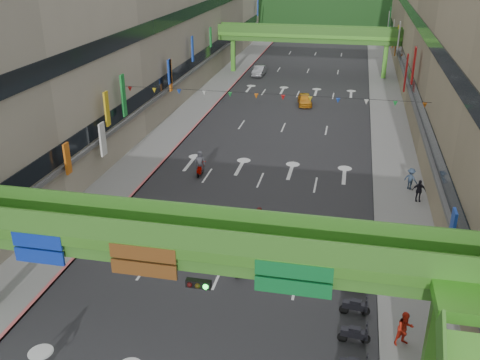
{
  "coord_description": "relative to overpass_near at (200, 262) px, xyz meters",
  "views": [
    {
      "loc": [
        6.66,
        -13.43,
        17.74
      ],
      "look_at": [
        0.0,
        18.0,
        3.5
      ],
      "focal_mm": 40.0,
      "sensor_mm": 36.0,
      "label": 1
    }
  ],
  "objects": [
    {
      "name": "road_slab",
      "position": [
        -0.93,
        44.62,
        -5.2
      ],
      "size": [
        18.0,
        140.0,
        0.02
      ],
      "primitive_type": "cube",
      "color": "#28282B",
      "rests_on": "ground"
    },
    {
      "name": "building_row_left",
      "position": [
        -19.86,
        44.62,
        4.25
      ],
      "size": [
        12.8,
        95.0,
        19.0
      ],
      "color": "#9E937F",
      "rests_on": "ground"
    },
    {
      "name": "pedestrian_dark",
      "position": [
        11.27,
        19.0,
        -4.36
      ],
      "size": [
        1.04,
        0.54,
        1.7
      ],
      "primitive_type": "imported",
      "rotation": [
        0.0,
        0.0,
        0.13
      ],
      "color": "black",
      "rests_on": "ground"
    },
    {
      "name": "hill_left",
      "position": [
        -15.93,
        154.62,
        -5.21
      ],
      "size": [
        168.0,
        140.0,
        112.0
      ],
      "primitive_type": "ellipsoid",
      "color": "#1C4419",
      "rests_on": "ground"
    },
    {
      "name": "curb_right",
      "position": [
        8.17,
        44.62,
        -5.12
      ],
      "size": [
        0.2,
        140.0,
        0.18
      ],
      "primitive_type": "cube",
      "color": "gray",
      "rests_on": "ground"
    },
    {
      "name": "hill_right",
      "position": [
        24.07,
        174.62,
        -5.21
      ],
      "size": [
        208.0,
        176.0,
        128.0
      ],
      "primitive_type": "ellipsoid",
      "color": "#1C4419",
      "rests_on": "ground"
    },
    {
      "name": "sidewalk_left",
      "position": [
        -11.93,
        44.62,
        -5.13
      ],
      "size": [
        4.0,
        140.0,
        0.15
      ],
      "primitive_type": "cube",
      "color": "gray",
      "rests_on": "ground"
    },
    {
      "name": "building_row_right",
      "position": [
        18.0,
        44.62,
        4.25
      ],
      "size": [
        12.8,
        95.0,
        19.0
      ],
      "color": "gray",
      "rests_on": "ground"
    },
    {
      "name": "overpass_near",
      "position": [
        0.0,
        0.0,
        0.0
      ],
      "size": [
        28.0,
        12.27,
        7.1
      ],
      "color": "#4C9E2D",
      "rests_on": "ground"
    },
    {
      "name": "car_silver",
      "position": [
        -7.68,
        57.98,
        -4.5
      ],
      "size": [
        1.59,
        4.34,
        1.42
      ],
      "primitive_type": "imported",
      "rotation": [
        0.0,
        0.0,
        -0.02
      ],
      "color": "#96979E",
      "rests_on": "ground"
    },
    {
      "name": "car_yellow",
      "position": [
        0.41,
        43.66,
        -4.53
      ],
      "size": [
        2.2,
        4.17,
        1.35
      ],
      "primitive_type": "imported",
      "rotation": [
        0.0,
        0.0,
        0.16
      ],
      "color": "orange",
      "rests_on": "ground"
    },
    {
      "name": "scooter_rider_near",
      "position": [
        0.26,
        7.16,
        -4.25
      ],
      "size": [
        0.76,
        1.57,
        2.04
      ],
      "color": "black",
      "rests_on": "ground"
    },
    {
      "name": "curb_left",
      "position": [
        -10.03,
        44.62,
        -5.12
      ],
      "size": [
        0.2,
        140.0,
        0.18
      ],
      "primitive_type": "cube",
      "color": "#CC5959",
      "rests_on": "ground"
    },
    {
      "name": "scooter_rider_far",
      "position": [
        -6.01,
        20.59,
        -4.09
      ],
      "size": [
        0.94,
        1.6,
        2.18
      ],
      "color": "#8B0400",
      "rests_on": "ground"
    },
    {
      "name": "pedestrian_blue",
      "position": [
        10.86,
        21.1,
        -4.34
      ],
      "size": [
        0.96,
        0.88,
        1.73
      ],
      "primitive_type": "imported",
      "rotation": [
        0.0,
        0.0,
        2.54
      ],
      "color": "#2B3A4F",
      "rests_on": "ground"
    },
    {
      "name": "parked_scooter_row",
      "position": [
        6.87,
        4.62,
        -4.68
      ],
      "size": [
        1.6,
        9.38,
        1.08
      ],
      "color": "black",
      "rests_on": "ground"
    },
    {
      "name": "scooter_rider_mid",
      "position": [
        0.62,
        11.45,
        -4.07
      ],
      "size": [
        0.99,
        1.59,
        2.18
      ],
      "color": "black",
      "rests_on": "ground"
    },
    {
      "name": "sidewalk_right",
      "position": [
        10.07,
        44.62,
        -5.13
      ],
      "size": [
        4.0,
        140.0,
        0.15
      ],
      "primitive_type": "cube",
      "color": "gray",
      "rests_on": "ground"
    },
    {
      "name": "overpass_far",
      "position": [
        -0.93,
        59.62,
        0.2
      ],
      "size": [
        28.0,
        2.2,
        7.1
      ],
      "color": "#4C9E2D",
      "rests_on": "ground"
    },
    {
      "name": "bunting_string",
      "position": [
        -0.93,
        24.62,
        0.75
      ],
      "size": [
        26.0,
        0.36,
        0.47
      ],
      "color": "black",
      "rests_on": "ground"
    },
    {
      "name": "pedestrian_red",
      "position": [
        9.17,
        2.62,
        -4.3
      ],
      "size": [
        1.09,
        1.0,
        1.8
      ],
      "primitive_type": "imported",
      "rotation": [
        0.0,
        0.0,
        0.46
      ],
      "color": "red",
      "rests_on": "ground"
    }
  ]
}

